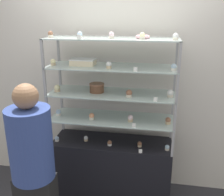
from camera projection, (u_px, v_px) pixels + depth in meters
The scene contains 36 objects.
ground_plane at pixel (112, 194), 3.18m from camera, with size 20.00×20.00×0.00m, color #2D2D33.
back_wall at pixel (117, 83), 3.12m from camera, with size 8.00×0.05×2.60m.
display_base at pixel (112, 169), 3.07m from camera, with size 1.33×0.45×0.72m.
display_riser_lower at pixel (112, 119), 2.87m from camera, with size 1.33×0.45×0.29m.
display_riser_middle at pixel (112, 94), 2.78m from camera, with size 1.33×0.45×0.29m.
display_riser_upper at pixel (112, 68), 2.69m from camera, with size 1.33×0.45×0.29m.
display_riser_top at pixel (112, 40), 2.60m from camera, with size 1.33×0.45×0.29m.
layer_cake_centerpiece at pixel (97, 88), 2.79m from camera, with size 0.16×0.16×0.10m.
sheet_cake_frosted at pixel (83, 62), 2.73m from camera, with size 0.26×0.17×0.07m.
cupcake_0 at pixel (57, 139), 2.95m from camera, with size 0.05×0.05×0.06m.
cupcake_1 at pixel (86, 138), 2.96m from camera, with size 0.05×0.05×0.06m.
cupcake_2 at pixel (110, 143), 2.86m from camera, with size 0.05×0.05×0.06m.
cupcake_3 at pixel (140, 144), 2.83m from camera, with size 0.05×0.05×0.06m.
cupcake_4 at pixel (167, 148), 2.76m from camera, with size 0.05×0.05×0.06m.
price_tag_0 at pixel (140, 151), 2.70m from camera, with size 0.04×0.00×0.04m.
cupcake_5 at pixel (58, 113), 2.92m from camera, with size 0.06×0.06×0.07m.
cupcake_6 at pixel (92, 116), 2.81m from camera, with size 0.06×0.06×0.07m.
cupcake_7 at pixel (130, 118), 2.76m from camera, with size 0.06×0.06×0.07m.
cupcake_8 at pixel (168, 121), 2.70m from camera, with size 0.06×0.06×0.07m.
price_tag_1 at pixel (134, 125), 2.62m from camera, with size 0.04×0.00×0.04m.
cupcake_9 at pixel (57, 88), 2.81m from camera, with size 0.06×0.06×0.08m.
cupcake_10 at pixel (129, 94), 2.63m from camera, with size 0.06×0.06×0.08m.
cupcake_11 at pixel (170, 94), 2.63m from camera, with size 0.06×0.06×0.08m.
price_tag_2 at pixel (156, 99), 2.50m from camera, with size 0.04×0.00×0.04m.
cupcake_12 at pixel (53, 62), 2.73m from camera, with size 0.05×0.05×0.07m.
cupcake_13 at pixel (109, 65), 2.58m from camera, with size 0.05×0.05×0.07m.
cupcake_14 at pixel (174, 67), 2.47m from camera, with size 0.05×0.05×0.07m.
price_tag_3 at pixel (135, 69), 2.44m from camera, with size 0.04×0.00×0.04m.
cupcake_15 at pixel (50, 34), 2.62m from camera, with size 0.05×0.05×0.06m.
cupcake_16 at pixel (80, 35), 2.55m from camera, with size 0.05×0.05×0.06m.
cupcake_17 at pixel (111, 35), 2.52m from camera, with size 0.05×0.05×0.06m.
cupcake_18 at pixel (142, 36), 2.46m from camera, with size 0.05×0.05×0.06m.
cupcake_19 at pixel (176, 37), 2.37m from camera, with size 0.05×0.05×0.06m.
price_tag_4 at pixel (79, 37), 2.44m from camera, with size 0.04×0.00×0.04m.
donut_glazed at pixel (143, 37), 2.53m from camera, with size 0.14×0.14×0.03m.
customer_figure at pixel (33, 166), 2.26m from camera, with size 0.37×0.37×1.58m.
Camera 1 is at (0.46, -2.61, 2.11)m, focal length 42.00 mm.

